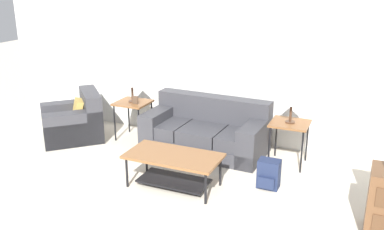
# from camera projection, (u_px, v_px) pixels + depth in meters

# --- Properties ---
(wall_back) EXTENTS (8.78, 0.06, 2.60)m
(wall_back) POSITION_uv_depth(u_px,v_px,m) (228.00, 64.00, 6.91)
(wall_back) COLOR silver
(wall_back) RESTS_ON ground_plane
(couch) EXTENTS (1.95, 1.02, 0.82)m
(couch) POSITION_uv_depth(u_px,v_px,m) (206.00, 132.00, 6.80)
(couch) COLOR #38383D
(couch) RESTS_ON ground_plane
(armchair) EXTENTS (1.32, 1.32, 0.80)m
(armchair) POSITION_uv_depth(u_px,v_px,m) (74.00, 122.00, 7.29)
(armchair) COLOR #38383D
(armchair) RESTS_ON ground_plane
(coffee_table) EXTENTS (1.24, 0.64, 0.45)m
(coffee_table) POSITION_uv_depth(u_px,v_px,m) (174.00, 163.00, 5.59)
(coffee_table) COLOR brown
(coffee_table) RESTS_ON ground_plane
(side_table_left) EXTENTS (0.55, 0.52, 0.65)m
(side_table_left) POSITION_uv_depth(u_px,v_px,m) (133.00, 106.00, 7.18)
(side_table_left) COLOR brown
(side_table_left) RESTS_ON ground_plane
(side_table_right) EXTENTS (0.55, 0.52, 0.65)m
(side_table_right) POSITION_uv_depth(u_px,v_px,m) (290.00, 127.00, 6.19)
(side_table_right) COLOR brown
(side_table_right) RESTS_ON ground_plane
(table_lamp_left) EXTENTS (0.35, 0.35, 0.51)m
(table_lamp_left) POSITION_uv_depth(u_px,v_px,m) (132.00, 79.00, 7.04)
(table_lamp_left) COLOR #472D1E
(table_lamp_left) RESTS_ON side_table_left
(table_lamp_right) EXTENTS (0.35, 0.35, 0.51)m
(table_lamp_right) POSITION_uv_depth(u_px,v_px,m) (292.00, 96.00, 6.04)
(table_lamp_right) COLOR #472D1E
(table_lamp_right) RESTS_ON side_table_right
(backpack) EXTENTS (0.28, 0.28, 0.39)m
(backpack) POSITION_uv_depth(u_px,v_px,m) (269.00, 174.00, 5.61)
(backpack) COLOR #1E2847
(backpack) RESTS_ON ground_plane
(picture_frame) EXTENTS (0.10, 0.04, 0.13)m
(picture_frame) POSITION_uv_depth(u_px,v_px,m) (135.00, 100.00, 7.03)
(picture_frame) COLOR #4C3828
(picture_frame) RESTS_ON side_table_left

